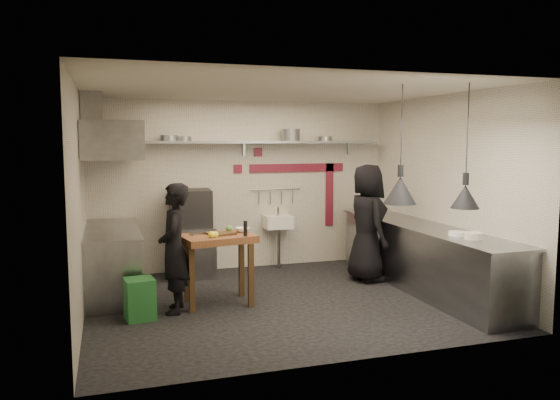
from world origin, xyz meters
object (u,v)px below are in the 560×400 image
object	(u,v)px
green_bin	(140,299)
chef_left	(174,248)
combi_oven	(191,208)
chef_right	(367,223)
oven_stand	(191,251)
prep_table	(218,270)

from	to	relation	value
green_bin	chef_left	xyz separation A→B (m)	(0.44, 0.16, 0.56)
chef_left	green_bin	bearing A→B (deg)	-58.24
combi_oven	chef_left	size ratio (longest dim) A/B	0.39
chef_right	oven_stand	bearing A→B (deg)	67.66
combi_oven	chef_right	xyz separation A→B (m)	(2.54, -1.06, -0.20)
prep_table	chef_left	xyz separation A→B (m)	(-0.58, -0.17, 0.35)
oven_stand	combi_oven	size ratio (longest dim) A/B	1.27
oven_stand	prep_table	distance (m)	1.59
oven_stand	prep_table	bearing A→B (deg)	-83.00
prep_table	chef_left	world-z (taller)	chef_left
combi_oven	chef_right	distance (m)	2.76
combi_oven	green_bin	distance (m)	2.29
green_bin	prep_table	size ratio (longest dim) A/B	0.54
green_bin	chef_left	world-z (taller)	chef_left
oven_stand	chef_left	bearing A→B (deg)	-101.97
green_bin	combi_oven	bearing A→B (deg)	64.82
chef_left	chef_right	size ratio (longest dim) A/B	0.91
chef_left	chef_right	bearing A→B (deg)	114.71
oven_stand	chef_left	world-z (taller)	chef_left
oven_stand	green_bin	world-z (taller)	oven_stand
prep_table	chef_left	size ratio (longest dim) A/B	0.57
green_bin	prep_table	world-z (taller)	prep_table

